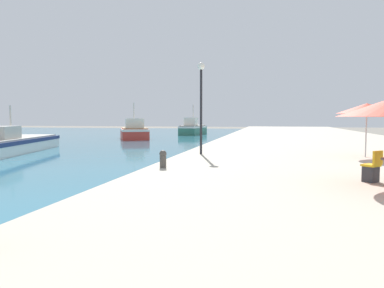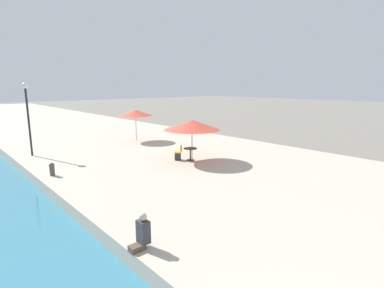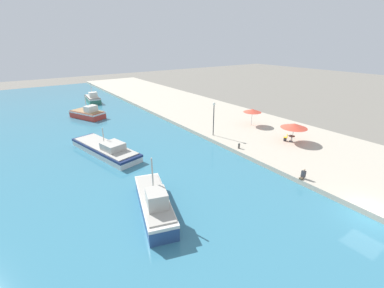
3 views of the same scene
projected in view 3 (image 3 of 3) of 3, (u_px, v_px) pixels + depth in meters
name	position (u px, v px, depth m)	size (l,w,h in m)	color
ground_plane	(370.00, 219.00, 19.60)	(200.00, 200.00, 0.00)	slate
quay_promenade	(186.00, 106.00, 51.77)	(16.00, 90.00, 0.54)	#BCB29E
fishing_boat_near	(155.00, 203.00, 19.87)	(4.21, 7.81, 4.70)	navy
fishing_boat_mid	(106.00, 149.00, 30.56)	(5.37, 11.19, 3.16)	silver
fishing_boat_far	(88.00, 113.00, 44.64)	(5.15, 6.84, 3.98)	red
fishing_boat_distant	(93.00, 99.00, 55.82)	(2.89, 6.58, 4.15)	#33705B
cafe_umbrella_pink	(294.00, 126.00, 32.24)	(3.28, 3.28, 2.43)	#B7B7B7
cafe_umbrella_white	(252.00, 111.00, 38.68)	(2.70, 2.70, 2.50)	#B7B7B7
cafe_table	(291.00, 137.00, 32.92)	(0.80, 0.80, 0.74)	#333338
cafe_chair_left	(285.00, 139.00, 33.13)	(0.59, 0.59, 0.91)	#2D2D33
person_at_quay	(303.00, 174.00, 24.03)	(0.55, 0.36, 1.03)	brown
mooring_bollard	(239.00, 146.00, 30.84)	(0.26, 0.26, 0.65)	#4C4742
lamppost	(214.00, 113.00, 34.10)	(0.36, 0.36, 4.56)	#232328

